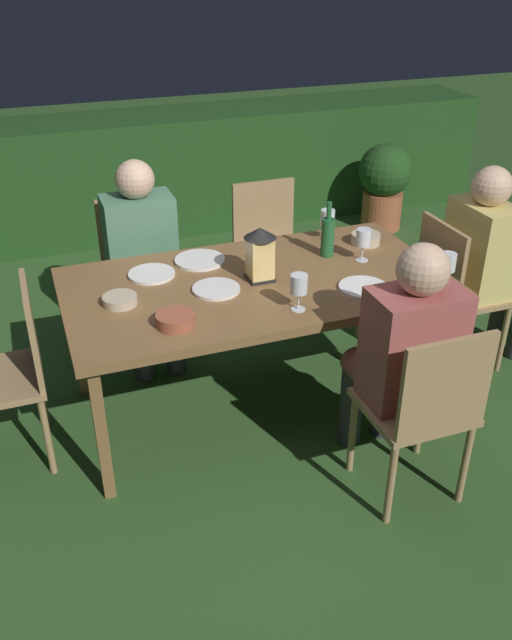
# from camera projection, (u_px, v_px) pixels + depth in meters

# --- Properties ---
(ground_plane) EXTENTS (16.00, 16.00, 0.00)m
(ground_plane) POSITION_uv_depth(u_px,v_px,m) (256.00, 403.00, 3.57)
(ground_plane) COLOR #2D5123
(dining_table) EXTENTS (1.82, 0.97, 0.72)m
(dining_table) POSITION_uv_depth(u_px,v_px,m) (256.00, 290.00, 3.24)
(dining_table) COLOR brown
(dining_table) RESTS_ON ground
(chair_head_far) EXTENTS (0.40, 0.42, 0.87)m
(chair_head_far) POSITION_uv_depth(u_px,v_px,m) (454.00, 287.00, 3.68)
(chair_head_far) COLOR #9E7A51
(chair_head_far) RESTS_ON ground
(person_in_mustard) EXTENTS (0.48, 0.38, 1.15)m
(person_in_mustard) POSITION_uv_depth(u_px,v_px,m) (489.00, 257.00, 3.66)
(person_in_mustard) COLOR tan
(person_in_mustard) RESTS_ON ground
(chair_side_left_b) EXTENTS (0.42, 0.40, 0.87)m
(chair_side_left_b) POSITION_uv_depth(u_px,v_px,m) (424.00, 407.00, 2.74)
(chair_side_left_b) COLOR #9E7A51
(chair_side_left_b) RESTS_ON ground
(person_in_rust) EXTENTS (0.38, 0.47, 1.15)m
(person_in_rust) POSITION_uv_depth(u_px,v_px,m) (403.00, 351.00, 2.82)
(person_in_rust) COLOR #9E4C47
(person_in_rust) RESTS_ON ground
(chair_side_right_b) EXTENTS (0.42, 0.40, 0.87)m
(chair_side_right_b) POSITION_uv_depth(u_px,v_px,m) (270.00, 247.00, 4.17)
(chair_side_right_b) COLOR #9E7A51
(chair_side_right_b) RESTS_ON ground
(chair_head_near) EXTENTS (0.40, 0.42, 0.87)m
(chair_head_near) POSITION_uv_depth(u_px,v_px,m) (11.00, 368.00, 2.98)
(chair_head_near) COLOR #9E7A51
(chair_head_near) RESTS_ON ground
(chair_side_right_a) EXTENTS (0.42, 0.40, 0.87)m
(chair_side_right_a) POSITION_uv_depth(u_px,v_px,m) (139.00, 266.00, 3.92)
(chair_side_right_a) COLOR #9E7A51
(chair_side_right_a) RESTS_ON ground
(person_in_green) EXTENTS (0.38, 0.47, 1.15)m
(person_in_green) POSITION_uv_depth(u_px,v_px,m) (144.00, 255.00, 3.69)
(person_in_green) COLOR #4C7A5B
(person_in_green) RESTS_ON ground
(lantern_centerpiece) EXTENTS (0.15, 0.15, 0.27)m
(lantern_centerpiece) POSITION_uv_depth(u_px,v_px,m) (260.00, 251.00, 3.16)
(lantern_centerpiece) COLOR black
(lantern_centerpiece) RESTS_ON dining_table
(green_bottle_on_table) EXTENTS (0.07, 0.07, 0.29)m
(green_bottle_on_table) POSITION_uv_depth(u_px,v_px,m) (328.00, 236.00, 3.42)
(green_bottle_on_table) COLOR #1E5B2D
(green_bottle_on_table) RESTS_ON dining_table
(wine_glass_a) EXTENTS (0.08, 0.08, 0.17)m
(wine_glass_a) POSITION_uv_depth(u_px,v_px,m) (448.00, 264.00, 3.10)
(wine_glass_a) COLOR silver
(wine_glass_a) RESTS_ON dining_table
(wine_glass_b) EXTENTS (0.08, 0.08, 0.17)m
(wine_glass_b) POSITION_uv_depth(u_px,v_px,m) (363.00, 239.00, 3.36)
(wine_glass_b) COLOR silver
(wine_glass_b) RESTS_ON dining_table
(wine_glass_c) EXTENTS (0.08, 0.08, 0.17)m
(wine_glass_c) POSITION_uv_depth(u_px,v_px,m) (328.00, 219.00, 3.60)
(wine_glass_c) COLOR silver
(wine_glass_c) RESTS_ON dining_table
(wine_glass_d) EXTENTS (0.08, 0.08, 0.17)m
(wine_glass_d) POSITION_uv_depth(u_px,v_px,m) (299.00, 286.00, 2.90)
(wine_glass_d) COLOR silver
(wine_glass_d) RESTS_ON dining_table
(plate_a) EXTENTS (0.23, 0.23, 0.01)m
(plate_a) POSITION_uv_depth(u_px,v_px,m) (152.00, 274.00, 3.26)
(plate_a) COLOR white
(plate_a) RESTS_ON dining_table
(plate_b) EXTENTS (0.26, 0.26, 0.01)m
(plate_b) POSITION_uv_depth(u_px,v_px,m) (200.00, 260.00, 3.40)
(plate_b) COLOR white
(plate_b) RESTS_ON dining_table
(plate_c) EXTENTS (0.22, 0.22, 0.01)m
(plate_c) POSITION_uv_depth(u_px,v_px,m) (216.00, 289.00, 3.12)
(plate_c) COLOR white
(plate_c) RESTS_ON dining_table
(plate_d) EXTENTS (0.23, 0.23, 0.01)m
(plate_d) POSITION_uv_depth(u_px,v_px,m) (363.00, 288.00, 3.13)
(plate_d) COLOR white
(plate_d) RESTS_ON dining_table
(bowl_olives) EXTENTS (0.15, 0.15, 0.04)m
(bowl_olives) POSITION_uv_depth(u_px,v_px,m) (120.00, 300.00, 3.00)
(bowl_olives) COLOR #BCAD8E
(bowl_olives) RESTS_ON dining_table
(bowl_bread) EXTENTS (0.16, 0.16, 0.06)m
(bowl_bread) POSITION_uv_depth(u_px,v_px,m) (366.00, 238.00, 3.59)
(bowl_bread) COLOR #BCAD8E
(bowl_bread) RESTS_ON dining_table
(bowl_salad) EXTENTS (0.17, 0.17, 0.05)m
(bowl_salad) POSITION_uv_depth(u_px,v_px,m) (175.00, 319.00, 2.83)
(bowl_salad) COLOR #9E5138
(bowl_salad) RESTS_ON dining_table
(hedge_backdrop) EXTENTS (5.92, 0.68, 0.94)m
(hedge_backdrop) POSITION_uv_depth(u_px,v_px,m) (144.00, 174.00, 5.53)
(hedge_backdrop) COLOR #1E4219
(hedge_backdrop) RESTS_ON ground
(potted_plant_by_hedge) EXTENTS (0.44, 0.44, 0.72)m
(potted_plant_by_hedge) POSITION_uv_depth(u_px,v_px,m) (384.00, 182.00, 5.56)
(potted_plant_by_hedge) COLOR #9E5133
(potted_plant_by_hedge) RESTS_ON ground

